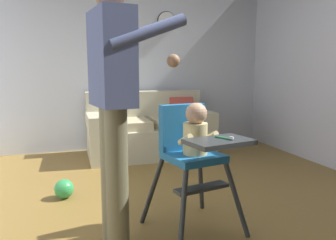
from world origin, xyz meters
TOP-DOWN VIEW (x-y plane):
  - ground at (0.00, 0.00)m, footprint 5.65×6.71m
  - wall_far at (0.00, 2.58)m, footprint 4.85×0.06m
  - couch at (0.12, 2.06)m, footprint 1.65×0.86m
  - high_chair at (-0.10, -0.15)m, footprint 0.71×0.81m
  - adult_standing at (-0.66, -0.24)m, footprint 0.57×0.50m
  - toy_ball at (-1.00, 0.74)m, footprint 0.17×0.17m
  - wall_clock at (0.51, 2.54)m, footprint 0.28×0.04m

SIDE VIEW (x-z plane):
  - ground at x=0.00m, z-range -0.10..0.00m
  - toy_ball at x=-1.00m, z-range 0.00..0.17m
  - couch at x=0.12m, z-range -0.10..0.76m
  - high_chair at x=-0.10m, z-range 0.17..1.11m
  - adult_standing at x=-0.66m, z-range 0.12..1.81m
  - wall_far at x=0.00m, z-range 0.00..2.65m
  - wall_clock at x=0.51m, z-range 1.73..2.02m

